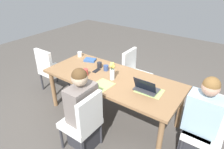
% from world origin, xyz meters
% --- Properties ---
extents(ground_plane, '(10.00, 10.00, 0.00)m').
position_xyz_m(ground_plane, '(0.00, 0.00, 0.00)').
color(ground_plane, '#4C4742').
extents(dining_table, '(2.15, 0.91, 0.74)m').
position_xyz_m(dining_table, '(0.00, 0.00, 0.66)').
color(dining_table, olive).
rests_on(dining_table, ground_plane).
extents(chair_near_left_near, '(0.44, 0.44, 0.90)m').
position_xyz_m(chair_near_left_near, '(0.11, -0.78, 0.50)').
color(chair_near_left_near, silver).
rests_on(chair_near_left_near, ground_plane).
extents(person_near_left_near, '(0.36, 0.40, 1.19)m').
position_xyz_m(person_near_left_near, '(0.04, -0.72, 0.53)').
color(person_near_left_near, '#2D2D33').
rests_on(person_near_left_near, ground_plane).
extents(chair_head_right_left_mid, '(0.44, 0.44, 0.90)m').
position_xyz_m(chair_head_right_left_mid, '(1.41, 0.04, 0.50)').
color(chair_head_right_left_mid, silver).
rests_on(chair_head_right_left_mid, ground_plane).
extents(person_head_right_left_mid, '(0.40, 0.36, 1.19)m').
position_xyz_m(person_head_right_left_mid, '(1.35, -0.03, 0.53)').
color(person_head_right_left_mid, '#2D2D33').
rests_on(person_head_right_left_mid, ground_plane).
extents(chair_head_left_left_far, '(0.44, 0.44, 0.90)m').
position_xyz_m(chair_head_left_left_far, '(-1.44, -0.05, 0.50)').
color(chair_head_left_left_far, silver).
rests_on(chair_head_left_left_far, ground_plane).
extents(chair_far_right_near, '(0.44, 0.44, 0.90)m').
position_xyz_m(chair_far_right_near, '(-0.03, 0.77, 0.50)').
color(chair_far_right_near, silver).
rests_on(chair_far_right_near, ground_plane).
extents(flower_vase, '(0.08, 0.10, 0.28)m').
position_xyz_m(flower_vase, '(0.04, -0.05, 0.90)').
color(flower_vase, silver).
rests_on(flower_vase, dining_table).
extents(placemat_near_left_near, '(0.29, 0.38, 0.00)m').
position_xyz_m(placemat_near_left_near, '(0.02, -0.30, 0.74)').
color(placemat_near_left_near, '#9EBC66').
rests_on(placemat_near_left_near, dining_table).
extents(placemat_head_right_left_mid, '(0.38, 0.28, 0.00)m').
position_xyz_m(placemat_head_right_left_mid, '(0.64, -0.01, 0.74)').
color(placemat_head_right_left_mid, '#9EBC66').
rests_on(placemat_head_right_left_mid, dining_table).
extents(laptop_head_right_left_mid, '(0.32, 0.22, 0.20)m').
position_xyz_m(laptop_head_right_left_mid, '(0.59, -0.04, 0.78)').
color(laptop_head_right_left_mid, '#38383D').
rests_on(laptop_head_right_left_mid, dining_table).
extents(coffee_mug_near_left, '(0.08, 0.08, 0.10)m').
position_xyz_m(coffee_mug_near_left, '(-0.38, -0.18, 0.79)').
color(coffee_mug_near_left, '#AD3D38').
rests_on(coffee_mug_near_left, dining_table).
extents(coffee_mug_near_right, '(0.08, 0.08, 0.09)m').
position_xyz_m(coffee_mug_near_right, '(-0.97, 0.31, 0.78)').
color(coffee_mug_near_right, white).
rests_on(coffee_mug_near_right, dining_table).
extents(coffee_mug_centre_left, '(0.08, 0.08, 0.09)m').
position_xyz_m(coffee_mug_centre_left, '(-0.22, 0.13, 0.78)').
color(coffee_mug_centre_left, '#33477A').
rests_on(coffee_mug_centre_left, dining_table).
extents(coffee_mug_centre_right, '(0.08, 0.08, 0.10)m').
position_xyz_m(coffee_mug_centre_right, '(-0.37, 0.15, 0.79)').
color(coffee_mug_centre_right, '#232328').
rests_on(coffee_mug_centre_right, dining_table).
extents(book_red_cover, '(0.24, 0.20, 0.04)m').
position_xyz_m(book_red_cover, '(-0.67, 0.26, 0.76)').
color(book_red_cover, '#335693').
rests_on(book_red_cover, dining_table).
extents(phone_black, '(0.08, 0.16, 0.01)m').
position_xyz_m(phone_black, '(-0.33, 0.03, 0.74)').
color(phone_black, black).
rests_on(phone_black, dining_table).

